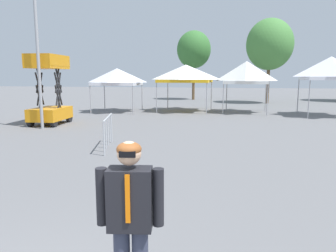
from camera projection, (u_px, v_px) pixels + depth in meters
canopy_tent_center at (117, 77)px, 21.41m from camera, size 3.17×3.17×2.95m
canopy_tent_far_left at (186, 74)px, 21.82m from camera, size 3.53×3.53×3.21m
canopy_tent_right_of_center at (246, 73)px, 20.90m from camera, size 2.98×2.98×3.40m
canopy_tent_left_of_center at (331, 68)px, 18.94m from camera, size 3.11×3.11×3.58m
scissor_lift at (50, 103)px, 15.88m from camera, size 1.61×2.42×3.44m
person_foreground at (130, 217)px, 3.04m from camera, size 0.64×0.31×1.78m
light_pole_near_lift at (37, 32)px, 14.00m from camera, size 0.36×0.36×7.56m
tree_behind_tents_center at (194, 50)px, 32.66m from camera, size 3.49×3.49×7.10m
tree_behind_tents_left at (270, 44)px, 28.01m from camera, size 4.10×4.10×7.49m
crowd_barrier_mid_lot at (108, 126)px, 10.47m from camera, size 0.61×2.04×1.08m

